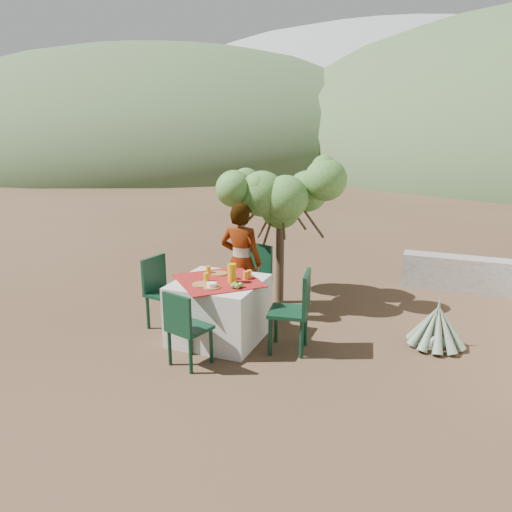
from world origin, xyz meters
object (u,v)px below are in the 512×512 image
Objects in this scene: person at (241,262)px; shrub_tree at (286,203)px; chair_far at (254,275)px; agave at (437,327)px; chair_left at (161,289)px; chair_near at (185,326)px; chair_right at (296,308)px; table at (219,310)px; juice_pitcher at (232,273)px.

person is 0.85× the size of shrub_tree.
chair_far is 2.49m from agave.
chair_far is 1.04× the size of chair_left.
person reaches higher than chair_near.
chair_left is at bearing -101.29° from chair_right.
chair_left is (-0.94, -0.91, -0.02)m from chair_far.
chair_right reaches higher than table.
chair_left is 1.13m from juice_pitcher.
chair_right is at bearing 0.48° from table.
agave is at bearing -132.59° from chair_near.
agave is (2.18, -0.81, -1.25)m from shrub_tree.
person is (-0.98, 0.69, 0.27)m from chair_right.
table is 2.63m from agave.
chair_near is 3.76× the size of juice_pitcher.
person reaches higher than chair_left.
chair_far reaches higher than agave.
chair_far is at bearing -36.49° from chair_left.
chair_left is at bearing 37.32° from person.
person is (0.03, 1.50, 0.33)m from chair_near.
chair_right is (1.86, -0.08, 0.02)m from chair_left.
person is 7.02× the size of juice_pitcher.
shrub_tree is 2.55× the size of agave.
chair_right reaches higher than chair_left.
chair_left is 3.47m from agave.
chair_right is 1.23m from person.
chair_near is at bearing -75.43° from chair_far.
chair_near is 1.54m from person.
table is at bearing -98.29° from chair_right.
juice_pitcher is at bearing -96.89° from chair_right.
chair_left is 1.25× the size of agave.
chair_far is at bearing 86.35° from table.
chair_left is 2.14m from shrub_tree.
shrub_tree reaches higher than chair_near.
table is 0.89m from chair_left.
table is at bearing -163.63° from agave.
chair_left is 1.10m from person.
chair_near is at bearing -59.78° from chair_right.
juice_pitcher is (0.19, -0.71, 0.07)m from person.
chair_left is at bearing 174.13° from table.
person is 2.58m from agave.
juice_pitcher reaches higher than chair_left.
person is at bearing -178.96° from agave.
shrub_tree reaches higher than chair_right.
agave is at bearing -20.31° from shrub_tree.
chair_left is at bearing 174.21° from juice_pitcher.
table is 1.94m from shrub_tree.
table is 0.81× the size of person.
chair_right is 1.93m from shrub_tree.
chair_near is at bearing 91.62° from person.
chair_right reaches higher than agave.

